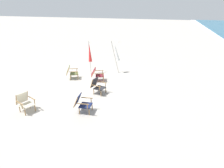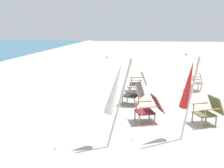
{
  "view_description": "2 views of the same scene",
  "coord_description": "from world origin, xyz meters",
  "px_view_note": "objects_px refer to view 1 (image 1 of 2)",
  "views": [
    {
      "loc": [
        9.69,
        4.23,
        4.55
      ],
      "look_at": [
        0.7,
        2.16,
        0.57
      ],
      "focal_mm": 32.0,
      "sensor_mm": 36.0,
      "label": 1
    },
    {
      "loc": [
        -8.0,
        1.02,
        2.67
      ],
      "look_at": [
        0.36,
        2.13,
        0.8
      ],
      "focal_mm": 42.0,
      "sensor_mm": 36.0,
      "label": 2
    }
  ],
  "objects_px": {
    "beach_chair_back_right": "(97,74)",
    "beach_chair_front_left": "(82,103)",
    "umbrella_furled_red": "(90,53)",
    "umbrella_furled_white": "(116,52)",
    "beach_chair_far_center": "(97,85)",
    "beach_chair_back_left": "(71,72)",
    "beach_chair_front_right": "(25,102)"
  },
  "relations": [
    {
      "from": "beach_chair_front_right",
      "to": "umbrella_furled_red",
      "type": "distance_m",
      "value": 5.42
    },
    {
      "from": "beach_chair_back_right",
      "to": "umbrella_furled_red",
      "type": "distance_m",
      "value": 1.71
    },
    {
      "from": "beach_chair_back_left",
      "to": "umbrella_furled_red",
      "type": "bearing_deg",
      "value": 146.42
    },
    {
      "from": "beach_chair_back_left",
      "to": "beach_chair_front_left",
      "type": "height_order",
      "value": "same"
    },
    {
      "from": "beach_chair_back_right",
      "to": "umbrella_furled_red",
      "type": "relative_size",
      "value": 0.43
    },
    {
      "from": "umbrella_furled_white",
      "to": "beach_chair_front_right",
      "type": "bearing_deg",
      "value": -26.19
    },
    {
      "from": "beach_chair_front_right",
      "to": "beach_chair_far_center",
      "type": "distance_m",
      "value": 3.5
    },
    {
      "from": "umbrella_furled_red",
      "to": "beach_chair_front_left",
      "type": "bearing_deg",
      "value": 14.49
    },
    {
      "from": "umbrella_furled_red",
      "to": "beach_chair_back_left",
      "type": "bearing_deg",
      "value": -33.58
    },
    {
      "from": "beach_chair_back_right",
      "to": "beach_chair_front_left",
      "type": "height_order",
      "value": "beach_chair_front_left"
    },
    {
      "from": "beach_chair_far_center",
      "to": "beach_chair_back_left",
      "type": "bearing_deg",
      "value": -126.94
    },
    {
      "from": "beach_chair_front_right",
      "to": "umbrella_furled_red",
      "type": "relative_size",
      "value": 0.41
    },
    {
      "from": "umbrella_furled_red",
      "to": "umbrella_furled_white",
      "type": "relative_size",
      "value": 1.01
    },
    {
      "from": "beach_chair_front_right",
      "to": "beach_chair_far_center",
      "type": "height_order",
      "value": "beach_chair_front_right"
    },
    {
      "from": "beach_chair_back_left",
      "to": "beach_chair_front_right",
      "type": "bearing_deg",
      "value": -6.15
    },
    {
      "from": "beach_chair_back_right",
      "to": "beach_chair_front_left",
      "type": "relative_size",
      "value": 1.11
    },
    {
      "from": "beach_chair_front_right",
      "to": "beach_chair_far_center",
      "type": "xyz_separation_m",
      "value": [
        -2.4,
        2.55,
        -0.0
      ]
    },
    {
      "from": "beach_chair_front_right",
      "to": "beach_chair_front_left",
      "type": "height_order",
      "value": "beach_chair_front_right"
    },
    {
      "from": "beach_chair_front_right",
      "to": "umbrella_furled_red",
      "type": "height_order",
      "value": "umbrella_furled_red"
    },
    {
      "from": "beach_chair_front_right",
      "to": "beach_chair_back_left",
      "type": "relative_size",
      "value": 0.98
    },
    {
      "from": "beach_chair_back_left",
      "to": "umbrella_furled_red",
      "type": "xyz_separation_m",
      "value": [
        -1.21,
        0.8,
        0.93
      ]
    },
    {
      "from": "beach_chair_back_right",
      "to": "beach_chair_far_center",
      "type": "xyz_separation_m",
      "value": [
        1.62,
        0.52,
        0.01
      ]
    },
    {
      "from": "beach_chair_back_right",
      "to": "beach_chair_front_left",
      "type": "bearing_deg",
      "value": 6.72
    },
    {
      "from": "beach_chair_front_right",
      "to": "beach_chair_back_right",
      "type": "bearing_deg",
      "value": 153.14
    },
    {
      "from": "beach_chair_back_right",
      "to": "umbrella_furled_white",
      "type": "bearing_deg",
      "value": 155.37
    },
    {
      "from": "beach_chair_front_right",
      "to": "umbrella_furled_white",
      "type": "bearing_deg",
      "value": 153.81
    },
    {
      "from": "umbrella_furled_white",
      "to": "beach_chair_back_right",
      "type": "bearing_deg",
      "value": -24.63
    },
    {
      "from": "beach_chair_front_right",
      "to": "beach_chair_back_left",
      "type": "height_order",
      "value": "beach_chair_front_right"
    },
    {
      "from": "umbrella_furled_white",
      "to": "beach_chair_far_center",
      "type": "bearing_deg",
      "value": -4.77
    },
    {
      "from": "beach_chair_far_center",
      "to": "umbrella_furled_red",
      "type": "distance_m",
      "value": 3.23
    },
    {
      "from": "beach_chair_far_center",
      "to": "beach_chair_back_left",
      "type": "height_order",
      "value": "beach_chair_far_center"
    },
    {
      "from": "beach_chair_far_center",
      "to": "beach_chair_front_left",
      "type": "bearing_deg",
      "value": -2.98
    }
  ]
}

